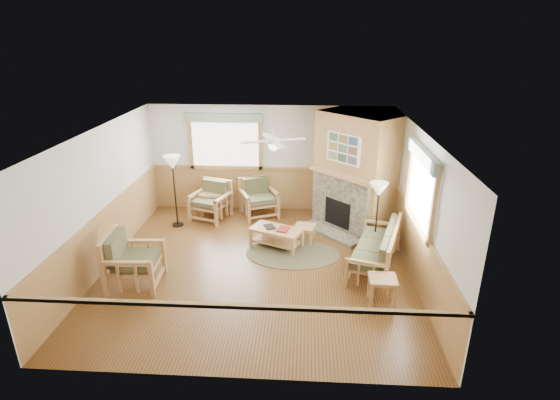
# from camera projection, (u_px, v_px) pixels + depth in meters

# --- Properties ---
(floor) EXTENTS (6.00, 6.00, 0.01)m
(floor) POSITION_uv_depth(u_px,v_px,m) (258.00, 266.00, 8.69)
(floor) COLOR brown
(floor) RESTS_ON ground
(ceiling) EXTENTS (6.00, 6.00, 0.01)m
(ceiling) POSITION_uv_depth(u_px,v_px,m) (255.00, 132.00, 7.71)
(ceiling) COLOR white
(ceiling) RESTS_ON floor
(wall_back) EXTENTS (6.00, 0.02, 2.70)m
(wall_back) POSITION_uv_depth(u_px,v_px,m) (270.00, 159.00, 10.99)
(wall_back) COLOR silver
(wall_back) RESTS_ON floor
(wall_front) EXTENTS (6.00, 0.02, 2.70)m
(wall_front) POSITION_uv_depth(u_px,v_px,m) (230.00, 293.00, 5.41)
(wall_front) COLOR silver
(wall_front) RESTS_ON floor
(wall_left) EXTENTS (0.02, 6.00, 2.70)m
(wall_left) POSITION_uv_depth(u_px,v_px,m) (101.00, 200.00, 8.37)
(wall_left) COLOR silver
(wall_left) RESTS_ON floor
(wall_right) EXTENTS (0.02, 6.00, 2.70)m
(wall_right) POSITION_uv_depth(u_px,v_px,m) (418.00, 207.00, 8.03)
(wall_right) COLOR silver
(wall_right) RESTS_ON floor
(wainscot) EXTENTS (6.00, 6.00, 1.10)m
(wainscot) POSITION_uv_depth(u_px,v_px,m) (257.00, 241.00, 8.49)
(wainscot) COLOR #A67B44
(wainscot) RESTS_ON floor
(fireplace) EXTENTS (3.11, 3.11, 2.70)m
(fireplace) POSITION_uv_depth(u_px,v_px,m) (355.00, 172.00, 9.99)
(fireplace) COLOR #A67B44
(fireplace) RESTS_ON floor
(window_back) EXTENTS (1.90, 0.16, 1.50)m
(window_back) POSITION_uv_depth(u_px,v_px,m) (224.00, 112.00, 10.58)
(window_back) COLOR white
(window_back) RESTS_ON wall_back
(window_right) EXTENTS (0.16, 1.90, 1.50)m
(window_right) POSITION_uv_depth(u_px,v_px,m) (427.00, 147.00, 7.42)
(window_right) COLOR white
(window_right) RESTS_ON wall_right
(ceiling_fan) EXTENTS (1.59, 1.59, 0.36)m
(ceiling_fan) POSITION_uv_depth(u_px,v_px,m) (273.00, 131.00, 7.98)
(ceiling_fan) COLOR white
(ceiling_fan) RESTS_ON ceiling
(sofa) EXTENTS (2.02, 1.30, 0.86)m
(sofa) POSITION_uv_depth(u_px,v_px,m) (375.00, 248.00, 8.49)
(sofa) COLOR tan
(sofa) RESTS_ON floor
(armchair_back_left) EXTENTS (1.05, 1.05, 0.92)m
(armchair_back_left) POSITION_uv_depth(u_px,v_px,m) (210.00, 201.00, 10.74)
(armchair_back_left) COLOR tan
(armchair_back_left) RESTS_ON floor
(armchair_back_right) EXTENTS (1.09, 1.09, 0.93)m
(armchair_back_right) POSITION_uv_depth(u_px,v_px,m) (259.00, 198.00, 10.91)
(armchair_back_right) COLOR tan
(armchair_back_right) RESTS_ON floor
(armchair_left) EXTENTS (0.96, 0.96, 1.02)m
(armchair_left) POSITION_uv_depth(u_px,v_px,m) (134.00, 260.00, 7.89)
(armchair_left) COLOR tan
(armchair_left) RESTS_ON floor
(coffee_table) EXTENTS (1.20, 0.93, 0.43)m
(coffee_table) POSITION_uv_depth(u_px,v_px,m) (276.00, 238.00, 9.39)
(coffee_table) COLOR tan
(coffee_table) RESTS_ON floor
(end_table_chairs) EXTENTS (0.59, 0.57, 0.60)m
(end_table_chairs) POSITION_uv_depth(u_px,v_px,m) (213.00, 203.00, 11.03)
(end_table_chairs) COLOR tan
(end_table_chairs) RESTS_ON floor
(end_table_sofa) EXTENTS (0.47, 0.45, 0.51)m
(end_table_sofa) POSITION_uv_depth(u_px,v_px,m) (382.00, 291.00, 7.41)
(end_table_sofa) COLOR tan
(end_table_sofa) RESTS_ON floor
(footstool) EXTENTS (0.52, 0.52, 0.38)m
(footstool) POSITION_uv_depth(u_px,v_px,m) (305.00, 234.00, 9.64)
(footstool) COLOR tan
(footstool) RESTS_ON floor
(braided_rug) EXTENTS (2.57, 2.57, 0.01)m
(braided_rug) POSITION_uv_depth(u_px,v_px,m) (293.00, 254.00, 9.16)
(braided_rug) COLOR brown
(braided_rug) RESTS_ON floor
(floor_lamp_left) EXTENTS (0.40, 0.40, 1.74)m
(floor_lamp_left) POSITION_uv_depth(u_px,v_px,m) (175.00, 191.00, 10.19)
(floor_lamp_left) COLOR black
(floor_lamp_left) RESTS_ON floor
(floor_lamp_right) EXTENTS (0.41, 0.41, 1.57)m
(floor_lamp_right) POSITION_uv_depth(u_px,v_px,m) (377.00, 218.00, 8.94)
(floor_lamp_right) COLOR black
(floor_lamp_right) RESTS_ON floor
(book_red) EXTENTS (0.29, 0.34, 0.03)m
(book_red) POSITION_uv_depth(u_px,v_px,m) (283.00, 229.00, 9.24)
(book_red) COLOR maroon
(book_red) RESTS_ON coffee_table
(book_dark) EXTENTS (0.29, 0.33, 0.03)m
(book_dark) POSITION_uv_depth(u_px,v_px,m) (270.00, 226.00, 9.37)
(book_dark) COLOR black
(book_dark) RESTS_ON coffee_table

